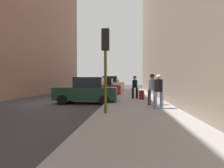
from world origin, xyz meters
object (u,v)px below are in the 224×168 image
Objects in this scene: parked_white_van at (109,84)px; traffic_light at (105,52)px; fire_hydrant at (115,94)px; parked_red_hatchback at (102,87)px; rolling_suitcase at (142,95)px; pedestrian_in_jeans at (159,90)px; parked_blue_sedan at (113,85)px; parked_dark_green_sedan at (87,91)px; pedestrian_with_beanie at (152,88)px; pedestrian_with_fedora at (135,86)px.

traffic_light reaches higher than parked_white_van.
fire_hydrant is 0.20× the size of traffic_light.
parked_red_hatchback is 6.62m from rolling_suitcase.
parked_red_hatchback is at bearing 99.31° from traffic_light.
parked_red_hatchback is at bearing 113.78° from pedestrian_in_jeans.
parked_white_van is at bearing -90.00° from parked_blue_sedan.
parked_blue_sedan is 4.11× the size of rolling_suitcase.
rolling_suitcase is at bearing -10.29° from fire_hydrant.
parked_dark_green_sedan is 5.22m from pedestrian_in_jeans.
rolling_suitcase is (3.83, -18.38, -0.36)m from parked_blue_sedan.
pedestrian_with_beanie is (2.35, 2.83, -1.62)m from traffic_light.
parked_blue_sedan is 2.40× the size of pedestrian_with_beanie.
parked_white_van is 1.09× the size of parked_blue_sedan.
parked_white_van is at bearing 107.09° from rolling_suitcase.
traffic_light is (0.05, -6.29, 2.26)m from fire_hydrant.
parked_white_van is 13.04m from rolling_suitcase.
parked_blue_sedan is (-0.00, 19.91, 0.00)m from parked_dark_green_sedan.
parked_dark_green_sedan is at bearing -158.17° from rolling_suitcase.
pedestrian_with_beanie is (-0.13, 1.35, 0.03)m from pedestrian_in_jeans.
traffic_light is (1.85, -11.31, 1.91)m from parked_red_hatchback.
pedestrian_in_jeans is 1.64× the size of rolling_suitcase.
pedestrian_with_fedora is at bearing 77.27° from traffic_light.
parked_dark_green_sedan is at bearing 146.14° from pedestrian_in_jeans.
parked_blue_sedan reaches higher than rolling_suitcase.
parked_dark_green_sedan reaches higher than fire_hydrant.
parked_dark_green_sedan is 0.99× the size of parked_blue_sedan.
rolling_suitcase is (1.98, 5.92, -2.27)m from traffic_light.
pedestrian_with_fedora reaches higher than parked_red_hatchback.
pedestrian_with_fedora is at bearing 12.79° from fire_hydrant.
fire_hydrant is at bearing -167.21° from pedestrian_with_fedora.
parked_white_van is 2.72× the size of pedestrian_in_jeans.
fire_hydrant is at bearing 117.74° from pedestrian_in_jeans.
pedestrian_with_fedora is 1.00× the size of pedestrian_with_beanie.
parked_dark_green_sedan is 4.05m from pedestrian_with_fedora.
pedestrian_with_fedora is 1.08m from rolling_suitcase.
pedestrian_in_jeans reaches higher than parked_blue_sedan.
pedestrian_with_fedora is (3.35, 2.25, 0.29)m from parked_dark_green_sedan.
parked_white_van reaches higher than fire_hydrant.
parked_dark_green_sedan is 19.91m from parked_blue_sedan.
pedestrian_with_fedora is (3.35, -4.67, 0.29)m from parked_red_hatchback.
parked_white_van is 2.61× the size of pedestrian_with_beanie.
parked_red_hatchback is 12.98m from parked_blue_sedan.
pedestrian_in_jeans is 0.96× the size of pedestrian_with_beanie.
pedestrian_in_jeans is at bearing 30.78° from traffic_light.
parked_dark_green_sedan is at bearing 159.65° from pedestrian_with_beanie.
pedestrian_with_beanie reaches higher than parked_red_hatchback.
parked_red_hatchback is at bearing -90.00° from parked_white_van.
parked_red_hatchback is 2.38× the size of pedestrian_with_beanie.
pedestrian_with_beanie is at bearing -63.65° from parked_red_hatchback.
fire_hydrant is at bearing -84.28° from parked_blue_sedan.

